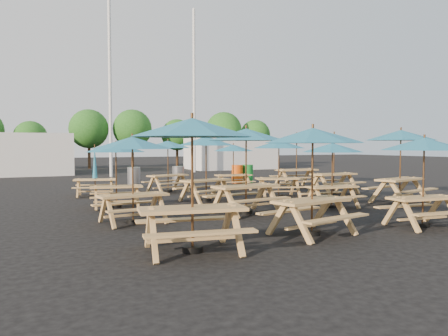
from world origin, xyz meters
name	(u,v)px	position (x,y,z in m)	size (l,w,h in m)	color
ground	(242,200)	(0.00, 0.00, 0.00)	(120.00, 120.00, 0.00)	black
picnic_unit_0	(192,135)	(-4.53, -6.59, 2.20)	(2.68, 2.68, 2.54)	tan
picnic_unit_1	(132,148)	(-4.79, -3.07, 1.95)	(2.28, 2.28, 2.25)	tan
picnic_unit_2	(116,151)	(-4.59, -0.06, 1.82)	(2.21, 2.21, 2.10)	tan
picnic_unit_3	(95,175)	(-4.69, 3.46, 0.84)	(1.88, 1.73, 2.04)	tan
picnic_unit_4	(313,141)	(-1.56, -6.30, 2.09)	(2.63, 2.63, 2.42)	tan
picnic_unit_5	(246,139)	(-1.44, -2.99, 2.18)	(2.62, 2.62, 2.52)	tan
picnic_unit_6	(206,145)	(-1.36, 0.14, 2.03)	(2.64, 2.64, 2.34)	tan
picnic_unit_7	(168,147)	(-1.63, 3.64, 1.93)	(2.52, 2.52, 2.22)	tan
picnic_unit_8	(424,149)	(1.51, -6.67, 1.92)	(2.22, 2.22, 2.22)	tan
picnic_unit_9	(332,151)	(1.64, -3.09, 1.82)	(2.08, 2.08, 2.10)	tan
picnic_unit_10	(279,147)	(1.70, 0.14, 1.93)	(2.56, 2.56, 2.22)	tan
picnic_unit_11	(233,150)	(1.35, 3.33, 1.78)	(2.06, 2.06, 2.05)	tan
picnic_unit_13	(401,139)	(4.54, -3.18, 2.22)	(2.86, 2.86, 2.56)	tan
picnic_unit_14	(334,141)	(4.41, 0.15, 2.17)	(2.46, 2.46, 2.51)	tan
picnic_unit_15	(297,141)	(4.69, 3.22, 2.22)	(2.49, 2.49, 2.56)	tan
waste_bin_0	(134,177)	(-2.43, 6.38, 0.48)	(0.60, 0.60, 0.96)	gray
waste_bin_1	(178,176)	(-0.21, 6.33, 0.48)	(0.60, 0.60, 0.96)	gray
waste_bin_2	(237,174)	(3.11, 6.35, 0.48)	(0.60, 0.60, 0.96)	#E3510D
waste_bin_3	(247,174)	(3.74, 6.38, 0.48)	(0.60, 0.60, 0.96)	#17822A
mast_0	(110,82)	(-2.00, 14.00, 6.00)	(0.20, 0.20, 12.00)	silver
mast_1	(194,91)	(4.50, 16.00, 6.00)	(0.20, 0.20, 12.00)	silver
event_tent_0	(7,154)	(-8.00, 18.00, 1.40)	(8.00, 4.00, 2.80)	silver
event_tent_1	(230,154)	(9.00, 19.00, 1.30)	(7.00, 4.00, 2.60)	silver
tree_2	(30,137)	(-6.39, 23.65, 2.62)	(2.59, 2.59, 3.93)	#382314
tree_3	(89,129)	(-1.75, 24.72, 3.41)	(3.36, 3.36, 5.09)	#382314
tree_4	(132,129)	(1.90, 24.26, 3.46)	(3.41, 3.41, 5.17)	#382314
tree_5	(177,135)	(6.22, 24.67, 2.97)	(2.94, 2.94, 4.45)	#382314
tree_6	(224,130)	(10.23, 22.90, 3.43)	(3.38, 3.38, 5.13)	#382314
tree_7	(255,135)	(13.63, 22.92, 2.99)	(2.95, 2.95, 4.48)	#382314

